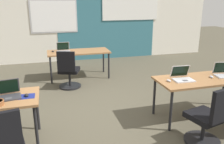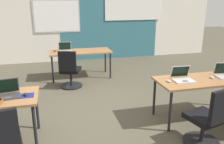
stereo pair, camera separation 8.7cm
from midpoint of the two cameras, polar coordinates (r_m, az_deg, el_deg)
The scene contains 14 objects.
ground_plane at distance 4.46m, azimuth -3.24°, elevation -9.84°, with size 24.00×24.00×0.00m.
back_wall_assembly at distance 8.17m, azimuth -8.94°, elevation 12.65°, with size 10.00×0.27×2.80m.
desk_near_right at distance 4.36m, azimuth 21.49°, elevation -2.32°, with size 1.60×0.70×0.72m.
desk_far_center at distance 6.30m, azimuth -7.23°, elevation 4.52°, with size 1.60×0.70×0.72m.
laptop_near_left_inner at distance 3.61m, azimuth -23.28°, elevation -4.62°, with size 0.37×0.33×0.23m.
mousepad_near_left_inner at distance 3.55m, azimuth -19.37°, elevation -5.39°, with size 0.22×0.19×0.00m.
mouse_near_left_inner at distance 3.54m, azimuth -19.40°, elevation -5.11°, with size 0.07×0.11×0.03m.
laptop_near_right_inner at distance 4.15m, azimuth 17.17°, elevation -1.23°, with size 0.35×0.32×0.23m.
mouse_near_right_inner at distance 4.01m, azimuth 14.04°, elevation -2.11°, with size 0.07×0.11×0.03m.
chair_near_right_inner at distance 3.65m, azimuth 22.71°, elevation -11.09°, with size 0.53×0.58×0.92m.
laptop_far_left at distance 6.30m, azimuth -10.81°, elevation 5.38°, with size 0.33×0.28×0.23m.
mouse_far_left at distance 6.31m, azimuth -13.24°, elevation 4.93°, with size 0.08×0.11×0.03m.
chair_far_left at distance 5.62m, azimuth -9.65°, elevation -0.13°, with size 0.56×0.61×0.92m.
mouse_near_right_end at distance 4.43m, azimuth 23.46°, elevation -1.19°, with size 0.08×0.11×0.03m.
Camera 2 is at (-0.70, -3.92, 2.02)m, focal length 37.97 mm.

